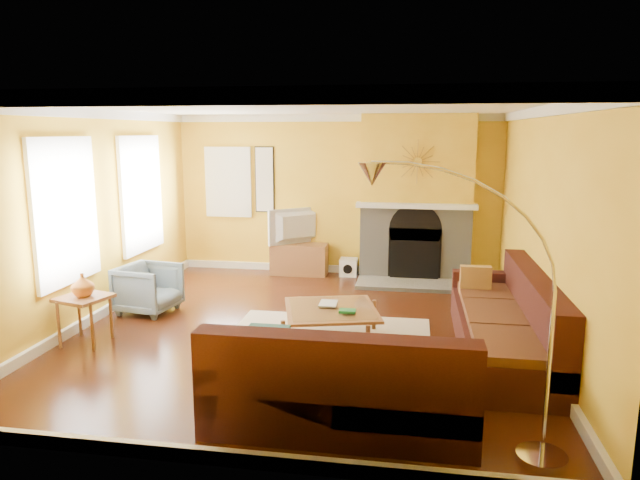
% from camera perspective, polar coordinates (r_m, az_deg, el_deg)
% --- Properties ---
extents(floor, '(5.50, 6.00, 0.02)m').
position_cam_1_polar(floor, '(7.17, -1.69, -8.99)').
color(floor, '#512411').
rests_on(floor, ground).
extents(ceiling, '(5.50, 6.00, 0.02)m').
position_cam_1_polar(ceiling, '(6.75, -1.82, 13.28)').
color(ceiling, white).
rests_on(ceiling, ground).
extents(wall_back, '(5.50, 0.02, 2.70)m').
position_cam_1_polar(wall_back, '(9.78, 1.64, 4.52)').
color(wall_back, yellow).
rests_on(wall_back, ground).
extents(wall_front, '(5.50, 0.02, 2.70)m').
position_cam_1_polar(wall_front, '(3.98, -10.10, -4.89)').
color(wall_front, yellow).
rests_on(wall_front, ground).
extents(wall_left, '(0.02, 6.00, 2.70)m').
position_cam_1_polar(wall_left, '(7.84, -21.98, 2.19)').
color(wall_left, yellow).
rests_on(wall_left, ground).
extents(wall_right, '(0.02, 6.00, 2.70)m').
position_cam_1_polar(wall_right, '(6.86, 21.50, 1.10)').
color(wall_right, yellow).
rests_on(wall_right, ground).
extents(baseboard, '(5.50, 6.00, 0.12)m').
position_cam_1_polar(baseboard, '(7.15, -1.69, -8.46)').
color(baseboard, white).
rests_on(baseboard, floor).
extents(crown_molding, '(5.50, 6.00, 0.12)m').
position_cam_1_polar(crown_molding, '(6.75, -1.81, 12.68)').
color(crown_molding, white).
rests_on(crown_molding, ceiling).
extents(window_left_near, '(0.06, 1.22, 1.72)m').
position_cam_1_polar(window_left_near, '(8.93, -17.53, 4.40)').
color(window_left_near, white).
rests_on(window_left_near, wall_left).
extents(window_left_far, '(0.06, 1.22, 1.72)m').
position_cam_1_polar(window_left_far, '(7.30, -24.21, 2.63)').
color(window_left_far, white).
rests_on(window_left_far, wall_left).
extents(window_back, '(0.82, 0.06, 1.22)m').
position_cam_1_polar(window_back, '(10.14, -9.15, 5.75)').
color(window_back, white).
rests_on(window_back, wall_back).
extents(wall_art, '(0.34, 0.04, 1.14)m').
position_cam_1_polar(wall_art, '(9.96, -5.57, 6.03)').
color(wall_art, white).
rests_on(wall_art, wall_back).
extents(fireplace, '(1.80, 0.40, 2.70)m').
position_cam_1_polar(fireplace, '(9.48, 9.60, 4.18)').
color(fireplace, gray).
rests_on(fireplace, floor).
extents(mantel, '(1.92, 0.22, 0.08)m').
position_cam_1_polar(mantel, '(9.26, 9.59, 3.40)').
color(mantel, white).
rests_on(mantel, fireplace).
extents(hearth, '(1.80, 0.70, 0.06)m').
position_cam_1_polar(hearth, '(9.19, 9.35, -4.42)').
color(hearth, gray).
rests_on(hearth, floor).
extents(sunburst, '(0.70, 0.04, 0.70)m').
position_cam_1_polar(sunburst, '(9.20, 9.72, 7.73)').
color(sunburst, olive).
rests_on(sunburst, fireplace).
extents(rug, '(2.40, 1.80, 0.02)m').
position_cam_1_polar(rug, '(6.83, 0.75, -9.85)').
color(rug, beige).
rests_on(rug, floor).
extents(sectional_sofa, '(3.10, 3.70, 0.90)m').
position_cam_1_polar(sectional_sofa, '(6.10, 7.98, -8.13)').
color(sectional_sofa, '#3B1613').
rests_on(sectional_sofa, floor).
extents(coffee_table, '(1.27, 1.27, 0.41)m').
position_cam_1_polar(coffee_table, '(6.71, 1.12, -8.45)').
color(coffee_table, white).
rests_on(coffee_table, floor).
extents(media_console, '(0.95, 0.43, 0.53)m').
position_cam_1_polar(media_console, '(9.80, -2.08, -1.92)').
color(media_console, brown).
rests_on(media_console, floor).
extents(tv, '(0.88, 0.80, 0.61)m').
position_cam_1_polar(tv, '(9.69, -2.10, 1.35)').
color(tv, black).
rests_on(tv, media_console).
extents(subwoofer, '(0.29, 0.29, 0.29)m').
position_cam_1_polar(subwoofer, '(9.73, 2.88, -2.72)').
color(subwoofer, white).
rests_on(subwoofer, floor).
extents(armchair, '(0.83, 0.81, 0.66)m').
position_cam_1_polar(armchair, '(8.07, -16.77, -4.66)').
color(armchair, slate).
rests_on(armchair, floor).
extents(side_table, '(0.63, 0.63, 0.56)m').
position_cam_1_polar(side_table, '(7.18, -22.41, -7.36)').
color(side_table, brown).
rests_on(side_table, floor).
extents(vase, '(0.26, 0.26, 0.27)m').
position_cam_1_polar(vase, '(7.07, -22.65, -4.17)').
color(vase, orange).
rests_on(vase, side_table).
extents(book, '(0.21, 0.28, 0.03)m').
position_cam_1_polar(book, '(6.76, -0.06, -6.35)').
color(book, white).
rests_on(book, coffee_table).
extents(arc_lamp, '(1.39, 0.36, 2.19)m').
position_cam_1_polar(arc_lamp, '(4.30, 14.41, -7.42)').
color(arc_lamp, silver).
rests_on(arc_lamp, floor).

